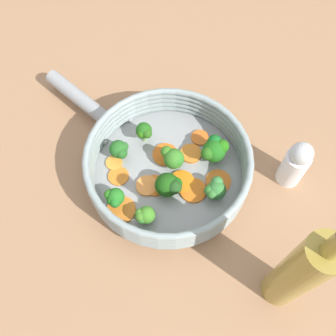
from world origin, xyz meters
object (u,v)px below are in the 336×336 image
(carrot_slice_8, at_px, (215,146))
(oil_bottle, at_px, (299,273))
(broccoli_floret_7, at_px, (144,131))
(broccoli_floret_6, at_px, (214,149))
(broccoli_floret_2, at_px, (144,215))
(carrot_slice_2, at_px, (218,181))
(carrot_slice_1, at_px, (156,187))
(broccoli_floret_0, at_px, (119,150))
(carrot_slice_3, at_px, (165,154))
(carrot_slice_6, at_px, (118,176))
(broccoli_floret_5, at_px, (215,189))
(salt_shaker, at_px, (295,164))
(carrot_slice_5, at_px, (114,163))
(carrot_slice_10, at_px, (194,190))
(carrot_slice_4, at_px, (121,210))
(broccoli_floret_1, at_px, (172,157))
(carrot_slice_0, at_px, (201,138))
(broccoli_floret_4, at_px, (169,185))
(carrot_slice_7, at_px, (182,182))
(carrot_slice_11, at_px, (191,154))
(broccoli_floret_3, at_px, (115,198))
(skillet, at_px, (168,174))
(carrot_slice_9, at_px, (147,186))

(carrot_slice_8, relative_size, oil_bottle, 0.12)
(broccoli_floret_7, bearing_deg, broccoli_floret_6, 112.96)
(broccoli_floret_2, relative_size, broccoli_floret_6, 0.74)
(carrot_slice_2, bearing_deg, oil_bottle, 65.08)
(carrot_slice_1, xyz_separation_m, broccoli_floret_0, (-0.00, -0.08, 0.02))
(carrot_slice_3, bearing_deg, carrot_slice_6, -22.04)
(broccoli_floret_5, xyz_separation_m, salt_shaker, (-0.12, 0.07, 0.01))
(carrot_slice_5, relative_size, carrot_slice_10, 0.65)
(carrot_slice_4, distance_m, broccoli_floret_5, 0.16)
(carrot_slice_1, xyz_separation_m, carrot_slice_10, (-0.04, 0.05, -0.00))
(carrot_slice_2, height_order, carrot_slice_4, carrot_slice_4)
(broccoli_floret_1, distance_m, broccoli_floret_2, 0.11)
(carrot_slice_3, bearing_deg, carrot_slice_0, 157.69)
(carrot_slice_10, height_order, oil_bottle, oil_bottle)
(oil_bottle, bearing_deg, broccoli_floret_4, -93.39)
(carrot_slice_2, relative_size, broccoli_floret_5, 1.10)
(carrot_slice_7, xyz_separation_m, broccoli_floret_5, (-0.02, 0.06, 0.02))
(carrot_slice_11, xyz_separation_m, broccoli_floret_3, (0.15, -0.04, 0.02))
(broccoli_floret_0, relative_size, broccoli_floret_6, 0.82)
(skillet, height_order, carrot_slice_10, carrot_slice_10)
(broccoli_floret_2, relative_size, salt_shaker, 0.35)
(carrot_slice_3, distance_m, carrot_slice_6, 0.09)
(carrot_slice_0, relative_size, broccoli_floret_2, 0.88)
(salt_shaker, bearing_deg, broccoli_floret_2, -30.91)
(carrot_slice_10, bearing_deg, broccoli_floret_1, -102.73)
(skillet, height_order, broccoli_floret_0, broccoli_floret_0)
(broccoli_floret_7, bearing_deg, carrot_slice_10, 80.58)
(carrot_slice_5, bearing_deg, carrot_slice_0, 148.17)
(carrot_slice_2, bearing_deg, carrot_slice_10, -28.83)
(carrot_slice_8, bearing_deg, broccoli_floret_4, -3.29)
(carrot_slice_4, xyz_separation_m, oil_bottle, (-0.06, 0.26, 0.10))
(carrot_slice_0, height_order, oil_bottle, oil_bottle)
(broccoli_floret_4, height_order, salt_shaker, salt_shaker)
(carrot_slice_0, relative_size, salt_shaker, 0.31)
(carrot_slice_4, bearing_deg, oil_bottle, 103.37)
(carrot_slice_2, xyz_separation_m, carrot_slice_7, (0.04, -0.05, 0.00))
(broccoli_floret_7, height_order, oil_bottle, oil_bottle)
(carrot_slice_5, bearing_deg, skillet, 119.80)
(broccoli_floret_7, bearing_deg, carrot_slice_2, 96.76)
(carrot_slice_6, distance_m, carrot_slice_9, 0.05)
(carrot_slice_7, distance_m, broccoli_floret_5, 0.06)
(broccoli_floret_2, bearing_deg, carrot_slice_2, 159.56)
(carrot_slice_9, relative_size, oil_bottle, 0.13)
(carrot_slice_7, distance_m, broccoli_floret_7, 0.11)
(carrot_slice_3, bearing_deg, broccoli_floret_2, 25.25)
(broccoli_floret_6, bearing_deg, broccoli_floret_4, -9.66)
(carrot_slice_0, bearing_deg, broccoli_floret_7, -48.95)
(carrot_slice_0, height_order, carrot_slice_7, carrot_slice_7)
(carrot_slice_10, relative_size, broccoli_floret_2, 1.24)
(carrot_slice_5, xyz_separation_m, broccoli_floret_2, (0.04, 0.11, 0.02))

